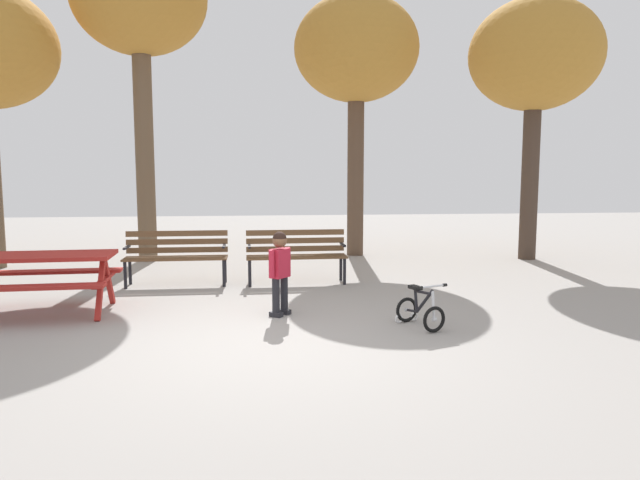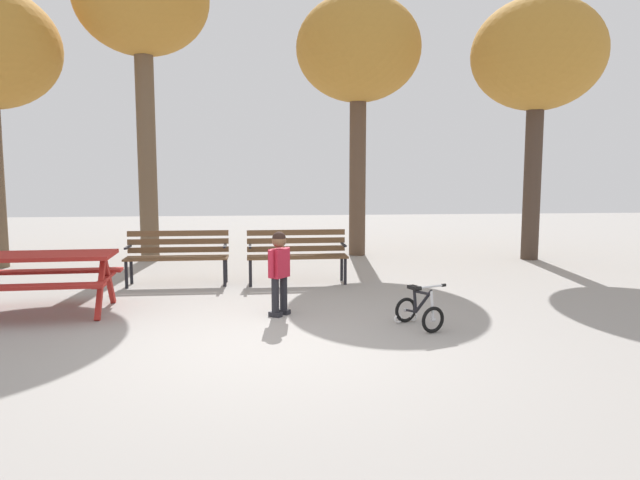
% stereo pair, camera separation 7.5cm
% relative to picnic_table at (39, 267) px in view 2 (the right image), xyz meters
% --- Properties ---
extents(ground, '(36.00, 36.00, 0.00)m').
position_rel_picnic_table_xyz_m(ground, '(2.79, -1.57, -0.59)').
color(ground, gray).
extents(picnic_table, '(1.87, 1.43, 0.79)m').
position_rel_picnic_table_xyz_m(picnic_table, '(0.00, 0.00, 0.00)').
color(picnic_table, maroon).
rests_on(picnic_table, ground).
extents(park_bench_far_left, '(1.60, 0.47, 0.85)m').
position_rel_picnic_table_xyz_m(park_bench_far_left, '(1.46, 1.80, -0.08)').
color(park_bench_far_left, brown).
rests_on(park_bench_far_left, ground).
extents(park_bench_left, '(1.61, 0.49, 0.85)m').
position_rel_picnic_table_xyz_m(park_bench_left, '(3.35, 1.75, -0.08)').
color(park_bench_left, brown).
rests_on(park_bench_left, ground).
extents(child_standing, '(0.29, 0.33, 1.06)m').
position_rel_picnic_table_xyz_m(child_standing, '(3.01, -0.39, 0.03)').
color(child_standing, black).
rests_on(child_standing, ground).
extents(kids_bicycle, '(0.52, 0.63, 0.54)m').
position_rel_picnic_table_xyz_m(kids_bicycle, '(4.59, -1.12, -0.39)').
color(kids_bicycle, black).
rests_on(kids_bicycle, ground).
extents(tree_left, '(2.60, 2.60, 6.24)m').
position_rel_picnic_table_xyz_m(tree_left, '(0.53, 4.46, 4.44)').
color(tree_left, brown).
rests_on(tree_left, ground).
extents(tree_center, '(2.60, 2.60, 5.44)m').
position_rel_picnic_table_xyz_m(tree_center, '(4.83, 4.80, 3.67)').
color(tree_center, brown).
rests_on(tree_center, ground).
extents(tree_right, '(2.60, 2.60, 5.20)m').
position_rel_picnic_table_xyz_m(tree_right, '(8.27, 3.84, 3.45)').
color(tree_right, '#423328').
rests_on(tree_right, ground).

